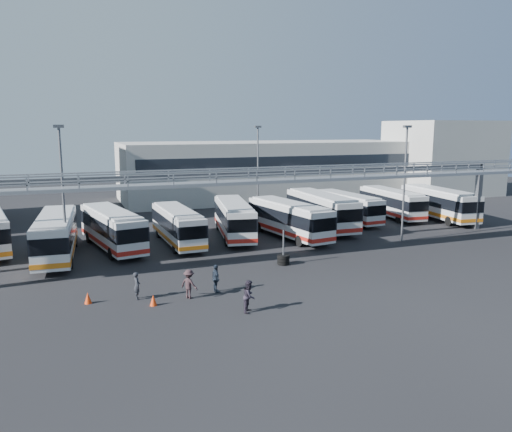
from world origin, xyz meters
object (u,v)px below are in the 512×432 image
object	(u,v)px
light_pole_left	(63,190)
bus_8	(391,202)
pedestrian_b	(249,296)
cone_left	(153,300)
light_pole_back	(258,167)
bus_2	(112,228)
cone_right	(88,298)
bus_4	(234,218)
bus_5	(289,218)
pedestrian_c	(189,284)
pedestrian_a	(137,286)
bus_3	(178,225)
light_pole_mid	(405,177)
pedestrian_d	(216,278)
bus_1	(56,234)
bus_9	(439,203)
bus_6	(321,209)
tire_stack	(283,259)
bus_7	(347,206)

from	to	relation	value
light_pole_left	bus_8	xyz separation A→B (m)	(34.31, 9.29, -3.99)
pedestrian_b	cone_left	distance (m)	5.60
light_pole_left	light_pole_back	xyz separation A→B (m)	(20.00, 14.00, 0.00)
bus_2	cone_right	xyz separation A→B (m)	(-2.58, -13.04, -1.50)
bus_8	cone_left	size ratio (longest dim) A/B	16.40
bus_8	pedestrian_b	xyz separation A→B (m)	(-25.07, -21.76, -0.84)
bus_4	bus_5	bearing A→B (deg)	-12.65
pedestrian_b	pedestrian_c	distance (m)	4.23
light_pole_left	pedestrian_a	size ratio (longest dim) A/B	6.20
bus_3	bus_8	xyz separation A→B (m)	(25.27, 4.33, 0.02)
light_pole_mid	bus_5	xyz separation A→B (m)	(-8.88, 4.87, -3.90)
bus_5	pedestrian_a	size ratio (longest dim) A/B	6.77
pedestrian_b	pedestrian_d	distance (m)	3.93
bus_1	light_pole_back	bearing A→B (deg)	30.45
light_pole_left	bus_5	xyz separation A→B (m)	(19.12, 3.87, -3.90)
bus_9	bus_1	bearing A→B (deg)	-169.94
light_pole_mid	bus_8	xyz separation A→B (m)	(6.31, 10.29, -3.99)
bus_3	pedestrian_c	bearing A→B (deg)	-101.28
pedestrian_a	pedestrian_b	size ratio (longest dim) A/B	0.92
bus_6	tire_stack	world-z (taller)	bus_6
light_pole_back	bus_6	bearing A→B (deg)	-61.98
bus_8	cone_left	xyz separation A→B (m)	(-29.84, -18.89, -1.42)
pedestrian_c	cone_left	world-z (taller)	pedestrian_c
bus_5	bus_8	xyz separation A→B (m)	(15.18, 5.42, -0.09)
bus_7	pedestrian_d	world-z (taller)	bus_7
light_pole_left	bus_2	xyz separation A→B (m)	(3.58, 5.15, -3.90)
bus_1	bus_5	distance (m)	19.87
pedestrian_b	pedestrian_d	size ratio (longest dim) A/B	1.03
bus_3	pedestrian_d	xyz separation A→B (m)	(-0.57, -13.57, -0.85)
light_pole_back	cone_left	xyz separation A→B (m)	(-15.54, -23.60, -5.41)
bus_2	pedestrian_b	bearing A→B (deg)	-83.23
light_pole_back	bus_8	bearing A→B (deg)	-18.21
bus_9	tire_stack	xyz separation A→B (m)	(-23.46, -10.72, -1.45)
light_pole_mid	cone_right	xyz separation A→B (m)	(-27.00, -6.90, -5.40)
bus_8	cone_right	distance (m)	37.51
cone_left	bus_6	bearing A→B (deg)	39.76
bus_1	pedestrian_d	bearing A→B (deg)	-49.14
light_pole_back	bus_8	distance (m)	15.58
bus_3	cone_left	xyz separation A→B (m)	(-4.58, -14.56, -1.40)
bus_2	tire_stack	xyz separation A→B (m)	(11.35, -9.47, -1.39)
bus_5	bus_8	world-z (taller)	bus_5
bus_8	tire_stack	xyz separation A→B (m)	(-19.38, -13.62, -1.30)
bus_2	tire_stack	bearing A→B (deg)	-50.88
bus_9	bus_3	bearing A→B (deg)	-171.24
cone_right	cone_left	bearing A→B (deg)	-26.13
light_pole_left	pedestrian_d	size ratio (longest dim) A/B	5.84
light_pole_mid	bus_8	bearing A→B (deg)	58.51
bus_3	bus_9	xyz separation A→B (m)	(29.35, 1.43, 0.17)
bus_3	bus_7	xyz separation A→B (m)	(19.21, 3.82, -0.03)
bus_7	cone_left	world-z (taller)	bus_7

